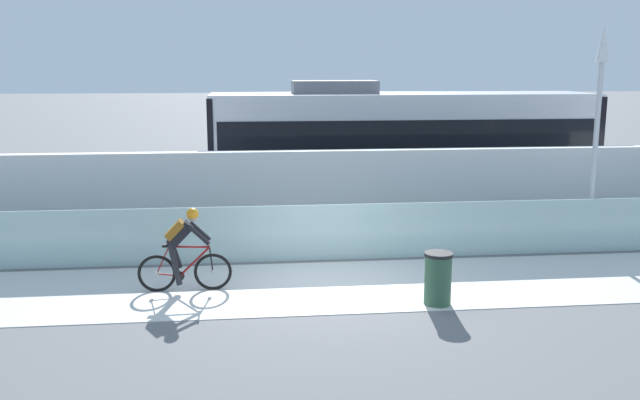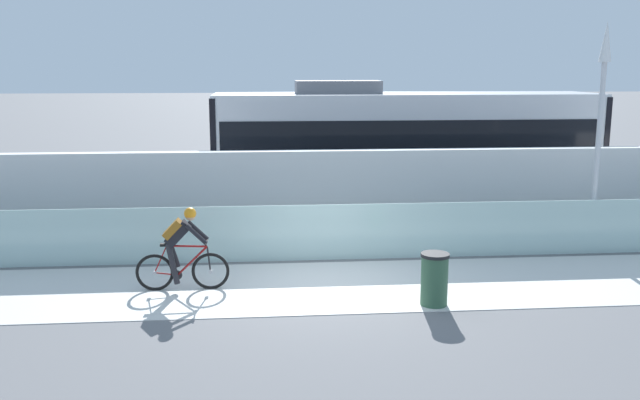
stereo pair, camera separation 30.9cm
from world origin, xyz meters
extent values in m
plane|color=slate|center=(0.00, 0.00, 0.00)|extent=(200.00, 200.00, 0.00)
cube|color=silver|center=(0.00, 0.00, 0.01)|extent=(32.00, 3.20, 0.01)
cube|color=silver|center=(0.00, 1.85, 0.62)|extent=(32.00, 0.05, 1.24)
cube|color=white|center=(0.00, 3.65, 1.11)|extent=(32.00, 0.36, 2.21)
cube|color=#595654|center=(0.00, 6.13, 0.00)|extent=(32.00, 0.08, 0.01)
cube|color=#595654|center=(0.00, 7.57, 0.00)|extent=(32.00, 0.08, 0.01)
cube|color=silver|center=(2.94, 6.85, 1.90)|extent=(11.00, 2.50, 3.10)
cube|color=black|center=(2.94, 6.85, 2.25)|extent=(10.56, 2.54, 1.04)
cube|color=orange|center=(2.94, 6.85, 0.53)|extent=(10.78, 2.53, 0.28)
cube|color=slate|center=(0.96, 6.85, 3.63)|extent=(2.40, 1.10, 0.36)
cube|color=#232326|center=(-0.58, 6.85, 0.36)|extent=(1.40, 1.88, 0.20)
cylinder|color=black|center=(-0.58, 6.13, 0.30)|extent=(0.60, 0.10, 0.60)
cylinder|color=black|center=(-0.58, 7.57, 0.30)|extent=(0.60, 0.10, 0.60)
cube|color=#232326|center=(6.46, 6.85, 0.36)|extent=(1.40, 1.88, 0.20)
cylinder|color=black|center=(6.46, 6.13, 0.30)|extent=(0.60, 0.10, 0.60)
cylinder|color=black|center=(6.46, 7.57, 0.30)|extent=(0.60, 0.10, 0.60)
cube|color=black|center=(-2.51, 6.85, 1.90)|extent=(0.16, 2.54, 2.94)
cube|color=black|center=(8.39, 6.85, 1.90)|extent=(0.16, 2.54, 2.94)
torus|color=black|center=(-2.25, 0.00, 0.36)|extent=(0.72, 0.06, 0.72)
cylinder|color=#99999E|center=(-2.25, 0.00, 0.36)|extent=(0.07, 0.10, 0.07)
torus|color=black|center=(-3.30, 0.00, 0.36)|extent=(0.72, 0.06, 0.72)
cylinder|color=#99999E|center=(-3.30, 0.00, 0.36)|extent=(0.07, 0.10, 0.07)
cylinder|color=maroon|center=(-2.59, 0.00, 0.57)|extent=(0.60, 0.04, 0.58)
cylinder|color=maroon|center=(-2.97, 0.00, 0.59)|extent=(0.22, 0.04, 0.59)
cylinder|color=maroon|center=(-2.68, 0.00, 0.86)|extent=(0.76, 0.04, 0.07)
cylinder|color=maroon|center=(-3.09, 0.00, 0.33)|extent=(0.43, 0.03, 0.09)
cylinder|color=maroon|center=(-3.18, 0.00, 0.62)|extent=(0.27, 0.02, 0.53)
cylinder|color=black|center=(-2.28, 0.00, 0.60)|extent=(0.08, 0.03, 0.49)
cube|color=black|center=(-3.06, 0.00, 0.90)|extent=(0.24, 0.10, 0.05)
cylinder|color=black|center=(-2.30, 0.00, 0.95)|extent=(0.03, 0.58, 0.03)
cylinder|color=#262628|center=(-2.88, 0.00, 0.30)|extent=(0.18, 0.02, 0.18)
cube|color=black|center=(-2.84, 0.00, 1.11)|extent=(0.50, 0.28, 0.51)
cube|color=#8C5919|center=(-2.93, 0.00, 1.21)|extent=(0.38, 0.30, 0.38)
sphere|color=tan|center=(-2.60, 0.00, 1.46)|extent=(0.20, 0.20, 0.20)
sphere|color=orange|center=(-2.60, 0.00, 1.49)|extent=(0.23, 0.23, 0.23)
cylinder|color=black|center=(-2.48, -0.16, 1.12)|extent=(0.41, 0.08, 0.41)
cylinder|color=black|center=(-2.48, 0.16, 1.12)|extent=(0.41, 0.08, 0.41)
cylinder|color=black|center=(-2.95, -0.09, 0.55)|extent=(0.25, 0.11, 0.79)
cylinder|color=black|center=(-2.95, 0.09, 0.69)|extent=(0.25, 0.11, 0.52)
cylinder|color=gray|center=(6.38, 2.15, 0.10)|extent=(0.24, 0.24, 0.20)
cylinder|color=silver|center=(6.38, 2.15, 2.20)|extent=(0.12, 0.12, 4.20)
cone|color=white|center=(6.38, 2.15, 4.75)|extent=(0.28, 0.28, 0.90)
cylinder|color=#33593F|center=(1.79, -1.25, 0.45)|extent=(0.48, 0.48, 0.90)
cylinder|color=black|center=(1.79, -1.25, 0.93)|extent=(0.51, 0.51, 0.06)
camera|label=1|loc=(-1.57, -12.67, 4.21)|focal=38.42mm
camera|label=2|loc=(-1.26, -12.70, 4.21)|focal=38.42mm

